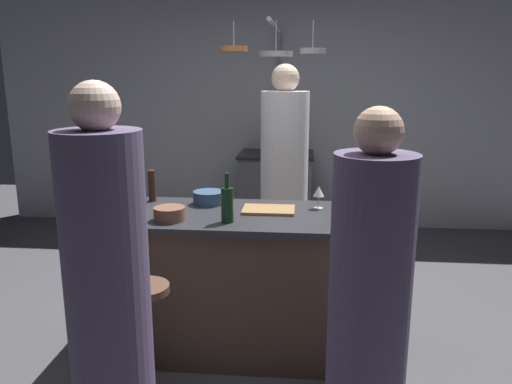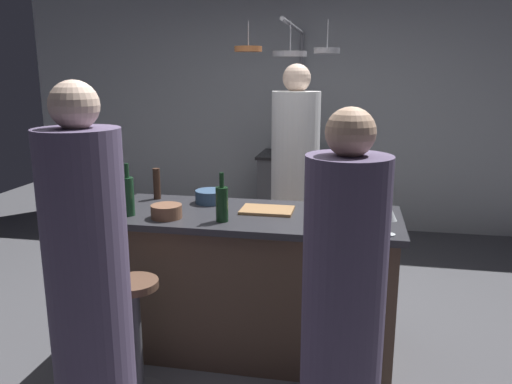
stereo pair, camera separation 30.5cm
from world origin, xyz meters
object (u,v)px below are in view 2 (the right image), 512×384
guest_right (343,318)px  wine_bottle_green (128,195)px  mixing_bowl_ceramic (347,223)px  mixing_bowl_wooden (166,211)px  wine_bottle_white (350,196)px  bar_stool_right (337,354)px  pepper_mill (157,184)px  bar_stool_left (136,334)px  mixing_bowl_blue (211,196)px  wine_bottle_red (222,203)px  stove_range (296,194)px  chef (295,187)px  cutting_board (267,210)px  wine_glass_near_right_guest (371,205)px  wine_glass_by_chef (319,194)px  guest_left (89,291)px  wine_glass_near_left_guest (391,216)px

guest_right → wine_bottle_green: size_ratio=5.09×
mixing_bowl_ceramic → mixing_bowl_wooden: (-1.05, 0.02, 0.00)m
wine_bottle_white → bar_stool_right: bearing=-92.2°
guest_right → mixing_bowl_wooden: size_ratio=8.82×
wine_bottle_white → pepper_mill: bearing=174.3°
bar_stool_left → wine_bottle_green: (-0.21, 0.44, 0.65)m
bar_stool_right → mixing_bowl_blue: 1.33m
pepper_mill → wine_bottle_red: (0.57, -0.44, 0.00)m
stove_range → chef: 1.46m
mixing_bowl_blue → mixing_bowl_wooden: 0.43m
wine_bottle_white → wine_bottle_red: wine_bottle_white is taller
wine_bottle_red → wine_bottle_white: bearing=23.0°
cutting_board → pepper_mill: size_ratio=1.52×
wine_glass_near_right_guest → mixing_bowl_ceramic: wine_glass_near_right_guest is taller
bar_stool_right → pepper_mill: (-1.26, 0.86, 0.63)m
wine_bottle_white → wine_glass_by_chef: 0.20m
chef → mixing_bowl_ceramic: 1.34m
cutting_board → wine_bottle_white: 0.52m
mixing_bowl_wooden → wine_bottle_red: bearing=-0.9°
stove_range → mixing_bowl_wooden: mixing_bowl_wooden is taller
chef → wine_glass_by_chef: chef is taller
guest_left → cutting_board: bearing=60.0°
guest_left → wine_bottle_red: bearing=63.9°
guest_left → wine_bottle_green: guest_left is taller
mixing_bowl_blue → bar_stool_left: bearing=-102.7°
chef → pepper_mill: 1.18m
bar_stool_right → mixing_bowl_blue: mixing_bowl_blue is taller
guest_right → mixing_bowl_blue: 1.49m
chef → mixing_bowl_wooden: 1.39m
wine_bottle_red → pepper_mill: bearing=142.7°
wine_bottle_green → mixing_bowl_wooden: bearing=-2.2°
wine_bottle_white → guest_left: bearing=-135.0°
chef → wine_glass_near_left_guest: bearing=-63.5°
guest_right → wine_bottle_white: size_ratio=5.43×
mixing_bowl_blue → wine_glass_by_chef: bearing=-4.4°
wine_glass_by_chef → mixing_bowl_wooden: size_ratio=0.80×
guest_left → wine_bottle_white: 1.60m
wine_glass_near_right_guest → mixing_bowl_blue: (-1.02, 0.26, -0.06)m
stove_range → wine_bottle_white: wine_bottle_white is taller
guest_right → pepper_mill: size_ratio=7.68×
stove_range → wine_bottle_red: size_ratio=3.11×
bar_stool_right → pepper_mill: size_ratio=3.24×
pepper_mill → mixing_bowl_blue: 0.39m
wine_glass_near_right_guest → wine_glass_near_left_guest: size_ratio=1.00×
wine_glass_near_right_guest → wine_glass_by_chef: 0.38m
mixing_bowl_blue → mixing_bowl_wooden: bearing=-111.6°
chef → wine_bottle_red: size_ratio=6.32×
wine_bottle_red → mixing_bowl_wooden: (-0.34, 0.01, -0.07)m
wine_bottle_white → wine_glass_near_right_guest: (0.12, -0.17, -0.01)m
stove_range → bar_stool_right: size_ratio=1.31×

